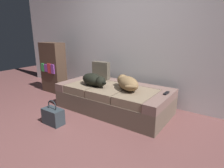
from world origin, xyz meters
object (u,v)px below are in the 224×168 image
object	(u,v)px
couch	(114,98)
dog_dark	(94,80)
dog_tan	(127,83)
bookshelf	(53,68)
throw_pillow	(101,70)
handbag	(53,116)
tv_remote	(166,93)

from	to	relation	value
couch	dog_dark	xyz separation A→B (m)	(-0.30, -0.16, 0.32)
dog_tan	bookshelf	distance (m)	1.98
throw_pillow	bookshelf	distance (m)	1.23
couch	dog_dark	bearing A→B (deg)	-151.14
handbag	bookshelf	distance (m)	1.69
throw_pillow	handbag	xyz separation A→B (m)	(0.04, -1.22, -0.47)
couch	dog_dark	distance (m)	0.47
throw_pillow	handbag	size ratio (longest dim) A/B	0.90
throw_pillow	bookshelf	xyz separation A→B (m)	(-1.21, -0.18, -0.05)
couch	throw_pillow	bearing A→B (deg)	150.63
tv_remote	throw_pillow	size ratio (longest dim) A/B	0.44
couch	throw_pillow	xyz separation A→B (m)	(-0.48, 0.27, 0.39)
couch	dog_tan	size ratio (longest dim) A/B	3.26
couch	bookshelf	world-z (taller)	bookshelf
handbag	bookshelf	bearing A→B (deg)	140.18
dog_tan	handbag	distance (m)	1.24
throw_pillow	handbag	distance (m)	1.31
dog_dark	dog_tan	bearing A→B (deg)	13.39
dog_tan	bookshelf	world-z (taller)	bookshelf
dog_dark	bookshelf	distance (m)	1.42
tv_remote	dog_dark	bearing A→B (deg)	-164.70
tv_remote	handbag	bearing A→B (deg)	-139.11
dog_tan	couch	bearing A→B (deg)	174.35
dog_dark	throw_pillow	xyz separation A→B (m)	(-0.18, 0.44, 0.06)
couch	tv_remote	xyz separation A→B (m)	(0.88, 0.12, 0.23)
handbag	bookshelf	xyz separation A→B (m)	(-1.25, 1.05, 0.42)
couch	handbag	bearing A→B (deg)	-114.82
dog_tan	throw_pillow	xyz separation A→B (m)	(-0.76, 0.30, 0.06)
couch	tv_remote	bearing A→B (deg)	7.53
tv_remote	handbag	distance (m)	1.73
dog_tan	tv_remote	bearing A→B (deg)	13.45
throw_pillow	tv_remote	bearing A→B (deg)	-6.51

